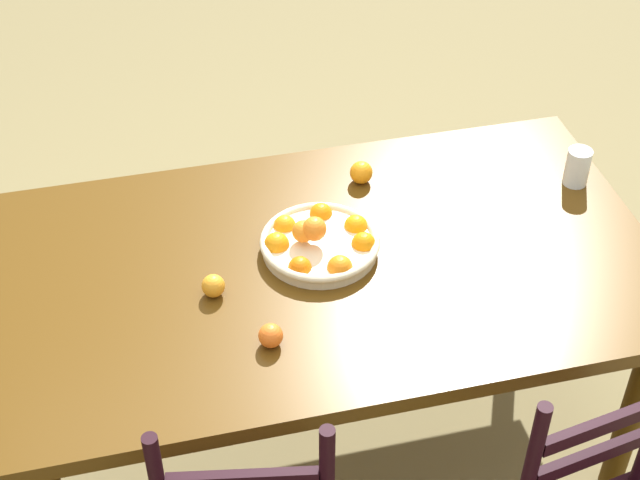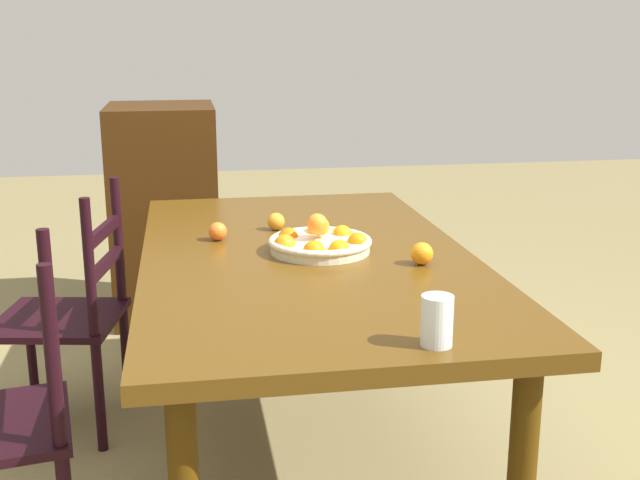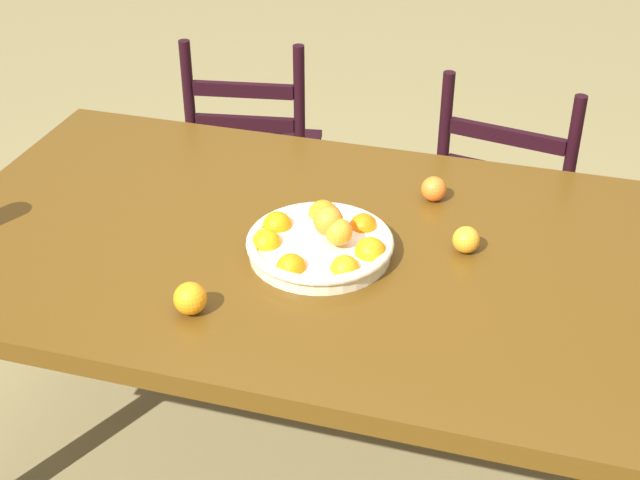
% 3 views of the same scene
% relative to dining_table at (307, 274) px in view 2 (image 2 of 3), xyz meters
% --- Properties ---
extents(ground_plane, '(12.00, 12.00, 0.00)m').
position_rel_dining_table_xyz_m(ground_plane, '(0.00, 0.00, -0.67)').
color(ground_plane, olive).
extents(dining_table, '(1.88, 1.07, 0.74)m').
position_rel_dining_table_xyz_m(dining_table, '(0.00, 0.00, 0.00)').
color(dining_table, '#50330E').
rests_on(dining_table, ground).
extents(chair_near_window, '(0.47, 0.47, 0.93)m').
position_rel_dining_table_xyz_m(chair_near_window, '(-0.49, 0.88, -0.22)').
color(chair_near_window, black).
rests_on(chair_near_window, ground).
extents(chair_by_cabinet, '(0.50, 0.50, 0.92)m').
position_rel_dining_table_xyz_m(chair_by_cabinet, '(0.39, 0.82, -0.24)').
color(chair_by_cabinet, black).
rests_on(chair_by_cabinet, ground).
extents(cabinet, '(0.60, 0.53, 1.09)m').
position_rel_dining_table_xyz_m(cabinet, '(1.60, 0.49, -0.13)').
color(cabinet, '#361C08').
rests_on(cabinet, ground).
extents(fruit_bowl, '(0.34, 0.34, 0.13)m').
position_rel_dining_table_xyz_m(fruit_bowl, '(0.01, -0.05, 0.10)').
color(fruit_bowl, beige).
rests_on(fruit_bowl, dining_table).
extents(orange_loose_0, '(0.06, 0.06, 0.06)m').
position_rel_dining_table_xyz_m(orange_loose_0, '(0.33, 0.06, 0.10)').
color(orange_loose_0, orange).
rests_on(orange_loose_0, dining_table).
extents(orange_loose_1, '(0.07, 0.07, 0.07)m').
position_rel_dining_table_xyz_m(orange_loose_1, '(-0.19, -0.33, 0.11)').
color(orange_loose_1, orange).
rests_on(orange_loose_1, dining_table).
extents(orange_loose_2, '(0.06, 0.06, 0.06)m').
position_rel_dining_table_xyz_m(orange_loose_2, '(0.21, 0.28, 0.10)').
color(orange_loose_2, orange).
rests_on(orange_loose_2, dining_table).
extents(drinking_glass, '(0.08, 0.08, 0.12)m').
position_rel_dining_table_xyz_m(drinking_glass, '(-0.83, -0.17, 0.13)').
color(drinking_glass, silver).
rests_on(drinking_glass, dining_table).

